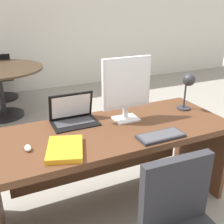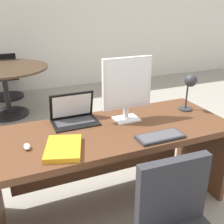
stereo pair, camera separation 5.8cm
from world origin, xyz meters
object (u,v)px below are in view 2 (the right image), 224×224
object	(u,v)px
keyboard	(160,137)
book	(63,148)
monitor	(127,86)
meeting_table	(4,79)
desk_lamp	(190,85)
desk	(112,147)
meeting_chair_far	(6,80)
laptop	(73,113)
mouse	(27,147)

from	to	relation	value
keyboard	book	bearing A→B (deg)	171.97
monitor	meeting_table	world-z (taller)	monitor
monitor	desk_lamp	distance (m)	0.59
desk_lamp	meeting_table	xyz separation A→B (m)	(-1.46, 2.40, -0.40)
desk	meeting_chair_far	size ratio (longest dim) A/B	2.19
keyboard	book	distance (m)	0.68
keyboard	book	world-z (taller)	book
monitor	meeting_table	xyz separation A→B (m)	(-0.87, 2.37, -0.46)
desk_lamp	book	world-z (taller)	desk_lamp
desk	desk_lamp	distance (m)	0.86
desk	meeting_table	distance (m)	2.54
keyboard	monitor	bearing A→B (deg)	102.07
meeting_chair_far	meeting_table	bearing A→B (deg)	-91.57
laptop	mouse	world-z (taller)	laptop
desk	book	bearing A→B (deg)	-152.74
meeting_table	book	bearing A→B (deg)	-84.02
laptop	book	xyz separation A→B (m)	(-0.19, -0.43, -0.05)
keyboard	meeting_chair_far	distance (m)	3.74
monitor	keyboard	size ratio (longest dim) A/B	1.49
laptop	monitor	bearing A→B (deg)	-19.83
laptop	meeting_table	size ratio (longest dim) A/B	0.28
keyboard	desk_lamp	xyz separation A→B (m)	(0.50, 0.35, 0.23)
keyboard	meeting_chair_far	size ratio (longest dim) A/B	0.41
desk_lamp	meeting_table	distance (m)	2.84
laptop	desk_lamp	size ratio (longest dim) A/B	1.07
laptop	desk_lamp	distance (m)	1.02
keyboard	book	xyz separation A→B (m)	(-0.67, 0.09, 0.01)
keyboard	meeting_chair_far	xyz separation A→B (m)	(-0.93, 3.60, -0.41)
meeting_table	monitor	bearing A→B (deg)	-69.87
meeting_table	meeting_chair_far	distance (m)	0.87
mouse	book	bearing A→B (deg)	-27.79
laptop	book	size ratio (longest dim) A/B	0.97
mouse	desk_lamp	xyz separation A→B (m)	(1.39, 0.15, 0.22)
laptop	book	distance (m)	0.48
laptop	mouse	bearing A→B (deg)	-141.49
desk	monitor	world-z (taller)	monitor
desk	monitor	bearing A→B (deg)	22.34
desk	meeting_table	size ratio (longest dim) A/B	1.42
desk	mouse	xyz separation A→B (m)	(-0.65, -0.11, 0.20)
keyboard	meeting_table	size ratio (longest dim) A/B	0.27
meeting_table	desk	bearing A→B (deg)	-73.71
desk	keyboard	size ratio (longest dim) A/B	5.33
monitor	keyboard	xyz separation A→B (m)	(0.08, -0.38, -0.28)
desk	meeting_chair_far	bearing A→B (deg)	101.87
mouse	meeting_chair_far	xyz separation A→B (m)	(-0.04, 3.39, -0.41)
book	meeting_table	world-z (taller)	book
desk_lamp	laptop	bearing A→B (deg)	170.02
monitor	laptop	world-z (taller)	monitor
mouse	meeting_table	world-z (taller)	mouse
monitor	meeting_chair_far	size ratio (longest dim) A/B	0.61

